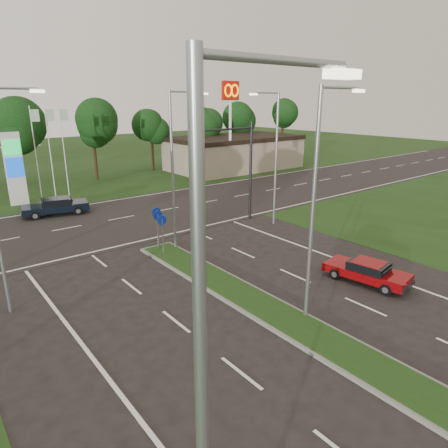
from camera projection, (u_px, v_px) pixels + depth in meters
verge_far at (14, 167)px, 52.46m from camera, size 160.00×50.00×0.02m
cross_road at (109, 221)px, 29.25m from camera, size 160.00×12.00×0.02m
median_kerb at (334, 347)px, 14.25m from camera, size 2.00×26.00×0.12m
commercial_building at (235, 153)px, 50.65m from camera, size 16.00×9.00×4.00m
streetlight_median_near at (317, 196)px, 14.84m from camera, size 2.53×0.22×9.00m
streetlight_median_far at (175, 163)px, 22.33m from camera, size 2.53×0.22×9.00m
streetlight_left_near at (215, 394)px, 4.85m from camera, size 2.53×0.22×9.00m
streetlight_right_far at (274, 152)px, 26.94m from camera, size 2.53×0.22×9.00m
traffic_signal at (237, 157)px, 27.61m from camera, size 5.10×0.42×7.00m
median_signs at (159, 222)px, 23.04m from camera, size 1.16×1.76×2.38m
gas_pylon at (17, 167)px, 32.83m from camera, size 5.80×1.26×8.00m
mcdonalds_sign at (231, 104)px, 43.48m from camera, size 2.20×0.47×10.40m
treeline_far at (38, 117)px, 39.20m from camera, size 6.00×6.00×9.90m
red_sedan at (367, 271)px, 19.25m from camera, size 2.21×4.12×1.08m
navy_sedan at (56, 206)px, 30.55m from camera, size 4.99×2.83×1.29m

